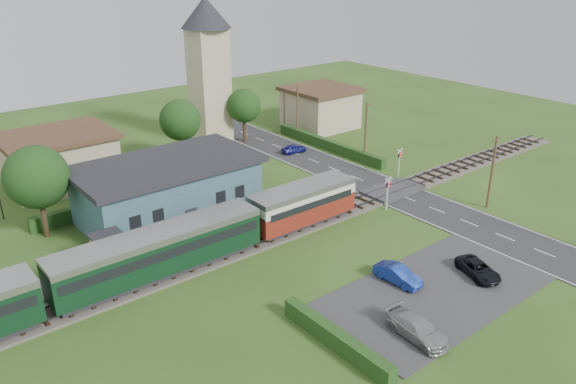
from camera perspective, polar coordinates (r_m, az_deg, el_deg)
ground at (r=49.32m, az=4.61°, el=-3.62°), size 120.00×120.00×0.00m
railway_track at (r=50.58m, az=3.06°, el=-2.72°), size 76.00×3.20×0.49m
road at (r=56.07m, az=12.09°, el=-0.66°), size 6.00×70.00×0.05m
car_park at (r=41.50m, az=14.61°, el=-9.83°), size 17.00×9.00×0.08m
crossing_deck at (r=57.15m, az=10.57°, el=0.15°), size 6.20×3.40×0.45m
platform at (r=47.60m, az=-8.60°, el=-4.54°), size 30.00×3.00×0.45m
equipment_hut at (r=44.00m, az=-17.72°, el=-5.64°), size 2.30×2.30×2.55m
station_building at (r=51.25m, az=-12.09°, el=0.29°), size 16.00×9.00×5.30m
train at (r=40.94m, az=-16.92°, el=-7.10°), size 43.20×2.90×3.40m
church_tower at (r=70.57m, az=-8.13°, el=13.13°), size 6.00×6.00×17.60m
house_west at (r=61.93m, az=-22.25°, el=3.13°), size 10.80×8.80×5.50m
house_east at (r=77.74m, az=3.33°, el=8.61°), size 8.80×8.80×5.50m
hedge_carpark at (r=35.13m, az=4.93°, el=-14.66°), size 0.80×9.00×1.20m
hedge_roadside at (r=68.93m, az=4.15°, el=4.80°), size 0.80×18.00×1.20m
hedge_station at (r=55.81m, az=-14.06°, el=-0.26°), size 22.00×0.80×1.30m
tree_a at (r=49.83m, az=-24.18°, el=1.38°), size 5.20×5.20×8.00m
tree_b at (r=64.09m, az=-10.91°, el=7.17°), size 4.60×4.60×7.34m
tree_c at (r=70.83m, az=-4.51°, el=8.70°), size 4.20×4.20×6.78m
utility_pole_b at (r=54.89m, az=20.01°, el=1.96°), size 1.40×0.22×7.00m
utility_pole_c at (r=63.98m, az=7.89°, el=6.04°), size 1.40×0.22×7.00m
utility_pole_d at (r=72.38m, az=0.96°, el=8.24°), size 1.40×0.22×7.00m
crossing_signal_near at (r=52.44m, az=10.10°, el=0.33°), size 0.84×0.28×3.28m
crossing_signal_far at (r=60.50m, az=11.25°, el=3.34°), size 0.84×0.28×3.28m
streetlamp_east at (r=77.39m, az=-0.40°, el=8.77°), size 0.30×0.30×5.15m
car_on_road at (r=67.46m, az=0.60°, el=4.43°), size 3.19×1.64×1.04m
car_park_blue at (r=41.72m, az=11.10°, el=-8.24°), size 1.53×3.79×1.22m
car_park_silver at (r=36.53m, az=13.01°, el=-13.35°), size 2.12×4.56×1.29m
car_park_dark at (r=44.05m, az=18.76°, el=-7.43°), size 3.01×4.26×1.08m
pedestrian_near at (r=51.31m, az=0.32°, el=-0.88°), size 0.69×0.57×1.62m
pedestrian_far at (r=45.00m, az=-13.51°, el=-5.15°), size 0.76×0.91×1.66m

